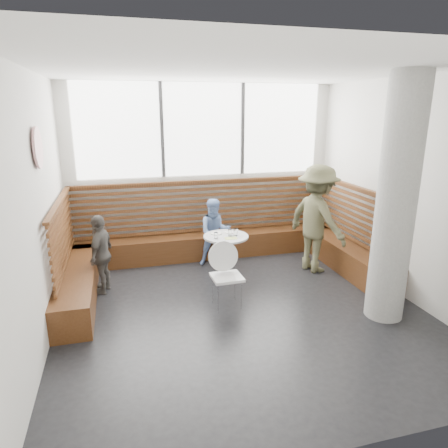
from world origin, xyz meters
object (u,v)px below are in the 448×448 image
object	(u,v)px
cafe_chair	(226,269)
child_back	(215,232)
child_left	(101,254)
adult_man	(317,219)
concrete_column	(396,202)
cafe_table	(226,248)

from	to	relation	value
cafe_chair	child_back	xyz separation A→B (m)	(0.23, 1.56, 0.07)
cafe_chair	child_left	size ratio (longest dim) A/B	0.75
child_back	child_left	xyz separation A→B (m)	(-1.95, -0.65, 0.01)
adult_man	child_back	world-z (taller)	adult_man
child_back	concrete_column	bearing A→B (deg)	-48.79
adult_man	child_back	distance (m)	1.80
cafe_chair	child_left	xyz separation A→B (m)	(-1.72, 0.91, 0.08)
concrete_column	cafe_chair	world-z (taller)	concrete_column
cafe_table	child_back	size ratio (longest dim) A/B	0.62
cafe_table	adult_man	bearing A→B (deg)	-0.77
cafe_chair	child_back	world-z (taller)	child_back
concrete_column	cafe_table	bearing A→B (deg)	135.56
cafe_chair	child_back	bearing A→B (deg)	79.93
concrete_column	cafe_table	distance (m)	2.71
concrete_column	adult_man	distance (m)	1.86
concrete_column	child_left	size ratio (longest dim) A/B	2.60
concrete_column	child_left	world-z (taller)	concrete_column
cafe_table	cafe_chair	size ratio (longest dim) A/B	0.82
concrete_column	cafe_chair	xyz separation A→B (m)	(-2.02, 0.87, -1.06)
cafe_table	cafe_chair	distance (m)	0.91
concrete_column	cafe_chair	size ratio (longest dim) A/B	3.47
child_left	cafe_table	bearing A→B (deg)	108.23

